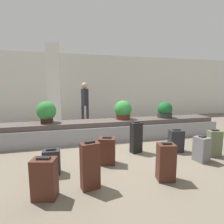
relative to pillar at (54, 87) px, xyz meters
The scene contains 17 objects.
ground_plane 4.03m from the pillar, 60.66° to the right, with size 18.00×18.00×0.00m, color #6B6051.
back_wall 2.56m from the pillar, 45.01° to the left, with size 18.00×0.06×3.20m.
carousel 2.93m from the pillar, 46.30° to the right, with size 7.08×0.88×0.59m.
pillar is the anchor object (origin of this frame).
suitcase_0 4.75m from the pillar, 88.36° to the right, with size 0.38×0.31×0.62m.
suitcase_1 4.08m from the pillar, 70.98° to the right, with size 0.40×0.35×0.59m.
suitcase_2 4.77m from the pillar, 47.76° to the right, with size 0.37×0.30×0.58m.
suitcase_3 5.55m from the pillar, 45.80° to the right, with size 0.32×0.23×0.64m.
suitcase_4 4.08m from the pillar, 87.52° to the right, with size 0.31×0.22×0.49m.
suitcase_5 5.37m from the pillar, 50.91° to the right, with size 0.29×0.31×0.57m.
suitcase_6 5.17m from the pillar, 65.25° to the right, with size 0.33×0.29×0.68m.
suitcase_7 4.71m from the pillar, 79.89° to the right, with size 0.32×0.23×0.78m.
suitcase_8 4.02m from the pillar, 56.81° to the right, with size 0.31×0.23×0.78m.
potted_plant_0 4.18m from the pillar, 27.53° to the right, with size 0.49×0.49×0.53m.
potted_plant_1 2.94m from the pillar, 39.84° to the right, with size 0.55×0.55×0.60m.
potted_plant_2 1.97m from the pillar, 93.43° to the right, with size 0.55×0.55×0.62m.
traveler_0 1.30m from the pillar, ahead, with size 0.31×0.36×1.80m.
Camera 1 is at (-1.32, -3.86, 1.60)m, focal length 28.00 mm.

